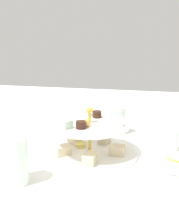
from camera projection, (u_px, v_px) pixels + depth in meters
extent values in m
plane|color=white|center=(89.00, 154.00, 0.83)|extent=(2.40, 2.40, 0.00)
cylinder|color=white|center=(89.00, 152.00, 0.83)|extent=(0.31, 0.31, 0.01)
cylinder|color=white|center=(89.00, 124.00, 0.81)|extent=(0.25, 0.25, 0.01)
cylinder|color=gold|center=(89.00, 133.00, 0.81)|extent=(0.01, 0.01, 0.15)
sphere|color=gold|center=(89.00, 110.00, 0.79)|extent=(0.02, 0.02, 0.02)
cube|color=beige|center=(104.00, 139.00, 0.90)|extent=(0.04, 0.05, 0.03)
cube|color=beige|center=(74.00, 139.00, 0.89)|extent=(0.06, 0.05, 0.03)
cube|color=beige|center=(62.00, 150.00, 0.80)|extent=(0.06, 0.06, 0.03)
cube|color=beige|center=(90.00, 159.00, 0.74)|extent=(0.04, 0.05, 0.03)
cube|color=beige|center=(117.00, 150.00, 0.80)|extent=(0.05, 0.03, 0.03)
cylinder|color=#E5C660|center=(80.00, 145.00, 0.86)|extent=(0.04, 0.04, 0.01)
cylinder|color=#381E14|center=(81.00, 125.00, 0.75)|extent=(0.03, 0.03, 0.02)
cylinder|color=#381E14|center=(97.00, 114.00, 0.86)|extent=(0.03, 0.03, 0.02)
cube|color=silver|center=(66.00, 124.00, 0.75)|extent=(0.04, 0.04, 0.02)
cube|color=silver|center=(117.00, 122.00, 0.77)|extent=(0.04, 0.04, 0.02)
cube|color=silver|center=(86.00, 112.00, 0.89)|extent=(0.04, 0.04, 0.02)
sphere|color=gold|center=(86.00, 123.00, 0.76)|extent=(0.02, 0.02, 0.02)
cylinder|color=silver|center=(15.00, 161.00, 0.65)|extent=(0.07, 0.07, 0.12)
cylinder|color=silver|center=(168.00, 141.00, 0.84)|extent=(0.06, 0.06, 0.08)
cylinder|color=white|center=(176.00, 172.00, 0.71)|extent=(0.09, 0.09, 0.01)
cylinder|color=white|center=(177.00, 163.00, 0.70)|extent=(0.06, 0.06, 0.04)
cylinder|color=gold|center=(177.00, 157.00, 0.70)|extent=(0.06, 0.06, 0.01)
cube|color=silver|center=(27.00, 134.00, 1.01)|extent=(0.11, 0.15, 0.00)
cube|color=silver|center=(130.00, 210.00, 0.55)|extent=(0.16, 0.08, 0.00)
cylinder|color=silver|center=(118.00, 120.00, 1.01)|extent=(0.06, 0.06, 0.11)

